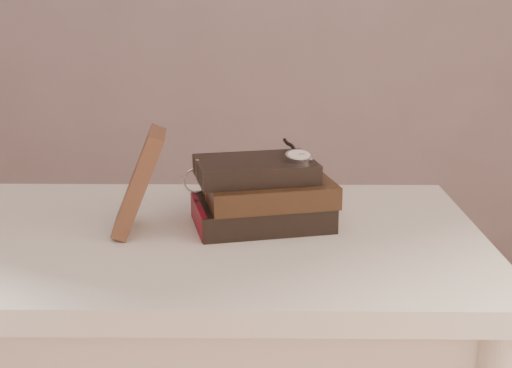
{
  "coord_description": "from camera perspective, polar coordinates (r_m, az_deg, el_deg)",
  "views": [
    {
      "loc": [
        0.12,
        -0.74,
        1.15
      ],
      "look_at": [
        0.11,
        0.39,
        0.82
      ],
      "focal_mm": 46.79,
      "sensor_mm": 36.0,
      "label": 1
    }
  ],
  "objects": [
    {
      "name": "journal",
      "position": [
        1.16,
        -9.96,
        0.22
      ],
      "size": [
        0.11,
        0.12,
        0.18
      ],
      "primitive_type": "cube",
      "rotation": [
        0.0,
        0.39,
        0.11
      ],
      "color": "#402418",
      "rests_on": "table"
    },
    {
      "name": "book_stack",
      "position": [
        1.18,
        0.55,
        -0.93
      ],
      "size": [
        0.27,
        0.21,
        0.12
      ],
      "color": "black",
      "rests_on": "table"
    },
    {
      "name": "table",
      "position": [
        1.2,
        -5.17,
        -8.21
      ],
      "size": [
        1.0,
        0.6,
        0.75
      ],
      "color": "silver",
      "rests_on": "ground"
    },
    {
      "name": "pocket_watch",
      "position": [
        1.17,
        3.62,
        2.44
      ],
      "size": [
        0.06,
        0.15,
        0.02
      ],
      "color": "silver",
      "rests_on": "book_stack"
    },
    {
      "name": "eyeglasses",
      "position": [
        1.24,
        -4.07,
        0.4
      ],
      "size": [
        0.12,
        0.13,
        0.05
      ],
      "color": "silver",
      "rests_on": "book_stack"
    }
  ]
}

